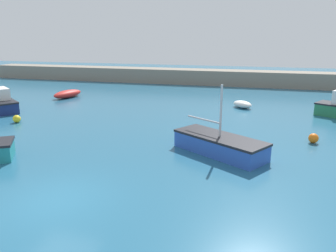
{
  "coord_description": "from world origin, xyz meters",
  "views": [
    {
      "loc": [
        7.08,
        -9.73,
        5.99
      ],
      "look_at": [
        1.93,
        8.96,
        0.66
      ],
      "focal_mm": 35.0,
      "sensor_mm": 36.0,
      "label": 1
    }
  ],
  "objects": [
    {
      "name": "mooring_buoy_orange",
      "position": [
        10.4,
        9.94,
        0.28
      ],
      "size": [
        0.57,
        0.57,
        0.57
      ],
      "primitive_type": "sphere",
      "color": "orange",
      "rests_on": "ground_plane"
    },
    {
      "name": "sailboat_short_mast",
      "position": [
        5.35,
        6.72,
        0.49
      ],
      "size": [
        5.29,
        4.24,
        3.66
      ],
      "rotation": [
        0.0,
        0.0,
        5.73
      ],
      "color": "#2D56B7",
      "rests_on": "ground_plane"
    },
    {
      "name": "ground_plane",
      "position": [
        0.0,
        0.0,
        -0.1
      ],
      "size": [
        120.0,
        120.0,
        0.2
      ],
      "primitive_type": "cube",
      "color": "#235B7A"
    },
    {
      "name": "rowboat_white_midwater",
      "position": [
        -11.39,
        19.08,
        0.38
      ],
      "size": [
        2.06,
        3.65,
        0.76
      ],
      "rotation": [
        0.0,
        0.0,
        1.34
      ],
      "color": "red",
      "rests_on": "ground_plane"
    },
    {
      "name": "harbor_breakwater",
      "position": [
        0.0,
        32.43,
        0.92
      ],
      "size": [
        60.9,
        3.11,
        1.84
      ],
      "primitive_type": "cube",
      "color": "gray",
      "rests_on": "ground_plane"
    },
    {
      "name": "fishing_dinghy_green",
      "position": [
        5.91,
        18.77,
        0.3
      ],
      "size": [
        2.12,
        2.08,
        0.61
      ],
      "rotation": [
        0.0,
        0.0,
        5.54
      ],
      "color": "white",
      "rests_on": "ground_plane"
    },
    {
      "name": "mooring_buoy_yellow",
      "position": [
        -9.43,
        9.3,
        0.27
      ],
      "size": [
        0.55,
        0.55,
        0.55
      ],
      "primitive_type": "sphere",
      "color": "yellow",
      "rests_on": "ground_plane"
    }
  ]
}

